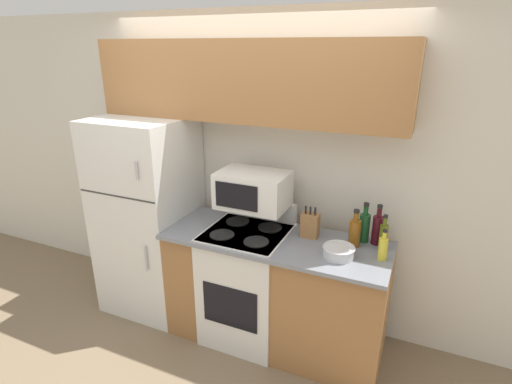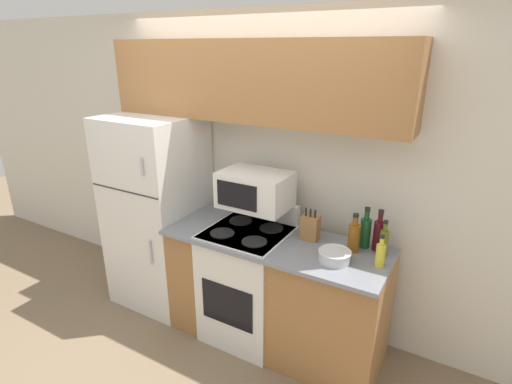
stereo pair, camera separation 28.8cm
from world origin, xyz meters
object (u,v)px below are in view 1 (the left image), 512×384
Objects in this scene: bottle_wine_red at (378,229)px; refrigerator at (149,216)px; microwave at (253,190)px; bottle_wine_green at (364,226)px; knife_block at (310,225)px; bottle_whiskey at (355,232)px; bottle_cooking_spray at (383,248)px; bottle_olive_oil at (383,236)px; bowl at (339,251)px; stove at (247,282)px.

refrigerator is at bearing -175.33° from bottle_wine_red.
microwave is 1.76× the size of bottle_wine_green.
microwave is 0.51m from knife_block.
bottle_whiskey is at bearing -143.98° from bottle_wine_red.
bottle_cooking_spray is 0.15m from bottle_olive_oil.
bottle_wine_green reaches higher than bottle_whiskey.
microwave is 2.17× the size of knife_block.
bottle_olive_oil is 0.87× the size of bottle_wine_red.
bottle_olive_oil is (0.98, 0.04, -0.21)m from microwave.
bottle_wine_red reaches higher than bowl.
bottle_wine_green is (-0.16, 0.22, 0.03)m from bottle_cooking_spray.
bottle_whiskey reaches higher than bottle_cooking_spray.
refrigerator is at bearing 178.15° from bottle_cooking_spray.
stove is 2.08× the size of microwave.
bottle_cooking_spray is 0.27m from bottle_wine_green.
knife_block is (0.46, 0.13, 0.54)m from stove.
refrigerator reaches higher than microwave.
knife_block is at bearing 166.14° from bottle_cooking_spray.
bowl is 0.22m from bottle_whiskey.
bottle_cooking_spray is 0.85× the size of bottle_olive_oil.
microwave reaches higher than stove.
bowl is (0.72, -0.20, -0.27)m from microwave.
bowl is at bearing -15.37° from microwave.
bottle_wine_red is 0.18m from bottle_whiskey.
stove is 0.88m from bowl.
bottle_wine_red is (0.93, 0.22, 0.56)m from stove.
bottle_cooking_spray is (1.00, -0.00, 0.53)m from stove.
refrigerator is 1.99m from bottle_cooking_spray.
refrigerator is 5.77× the size of bottle_wine_red.
bottle_whiskey is (-0.05, -0.10, -0.01)m from bottle_wine_green.
knife_block is at bearing 15.86° from stove.
bottle_olive_oil is 0.20m from bottle_whiskey.
refrigerator is at bearing 176.46° from stove.
bottle_cooking_spray is (1.00, -0.11, -0.23)m from microwave.
stove is 4.50× the size of knife_block.
refrigerator reaches higher than bowl.
bowl is at bearing -6.98° from stove.
refrigerator is at bearing -177.42° from bottle_olive_oil.
stove is at bearing 173.02° from bowl.
bottle_cooking_spray is 0.24m from bottle_whiskey.
bottle_wine_green reaches higher than bottle_cooking_spray.
bowl is 0.35m from bottle_olive_oil.
bottle_cooking_spray is at bearing -1.85° from refrigerator.
refrigerator is 3.27× the size of microwave.
bottle_cooking_spray is 0.73× the size of bottle_wine_red.
knife_block is 0.33m from bottle_whiskey.
stove is 1.11m from bottle_wine_red.
stove is at bearing -165.51° from bottle_wine_green.
stove is 1.13m from bottle_olive_oil.
bottle_whiskey is at bearing -2.75° from knife_block.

